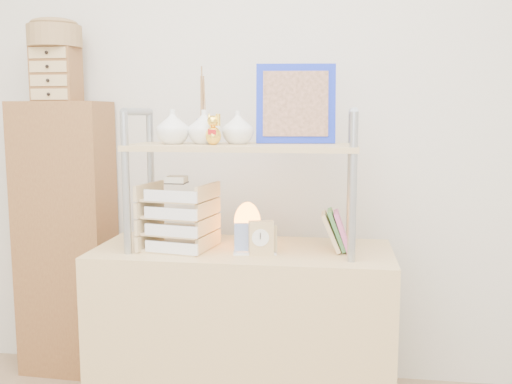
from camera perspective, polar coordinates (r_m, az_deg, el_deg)
desk at (r=2.44m, az=-1.29°, el=-14.25°), size 1.20×0.50×0.75m
cabinet at (r=2.98m, az=-18.46°, el=-4.53°), size 0.46×0.26×1.35m
hutch at (r=2.28m, az=-1.77°, el=5.07°), size 0.90×0.34×0.74m
letter_tray at (r=2.30m, az=-7.83°, el=-2.83°), size 0.28×0.27×0.30m
salt_lamp at (r=2.37m, az=-0.88°, el=-3.11°), size 0.12×0.11×0.18m
desk_clock at (r=2.20m, az=0.52°, el=-4.63°), size 0.10×0.06×0.13m
postcard_stand at (r=2.23m, az=-0.10°, el=-5.34°), size 0.17×0.07×0.12m
drawer_chest at (r=2.90m, az=-19.35°, el=11.02°), size 0.20×0.16×0.25m
woven_basket at (r=2.92m, az=-19.49°, el=14.44°), size 0.25×0.25×0.10m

